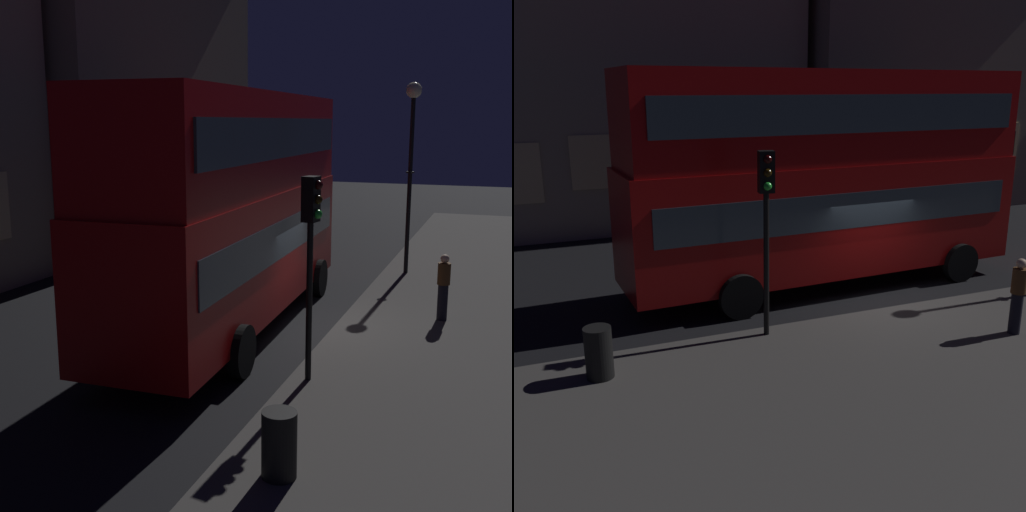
% 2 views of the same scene
% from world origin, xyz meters
% --- Properties ---
extents(ground_plane, '(80.00, 80.00, 0.00)m').
position_xyz_m(ground_plane, '(0.00, 0.00, 0.00)').
color(ground_plane, black).
extents(building_plain_facade, '(14.61, 9.22, 15.65)m').
position_xyz_m(building_plain_facade, '(10.30, 13.30, 7.83)').
color(building_plain_facade, gray).
rests_on(building_plain_facade, ground).
extents(double_decker_bus, '(11.11, 3.19, 5.75)m').
position_xyz_m(double_decker_bus, '(-0.71, 1.89, 3.21)').
color(double_decker_bus, '#9E0C0C').
rests_on(double_decker_bus, ground).
extents(traffic_light_near_kerb, '(0.36, 0.38, 3.98)m').
position_xyz_m(traffic_light_near_kerb, '(-3.57, -0.93, 2.98)').
color(traffic_light_near_kerb, black).
rests_on(traffic_light_near_kerb, sidewalk_slab).
extents(traffic_light_far_side, '(0.36, 0.39, 3.79)m').
position_xyz_m(traffic_light_far_side, '(8.38, 4.89, 2.73)').
color(traffic_light_far_side, black).
rests_on(traffic_light_far_side, ground).
extents(street_lamp, '(0.50, 0.50, 6.19)m').
position_xyz_m(street_lamp, '(6.56, -1.28, 4.59)').
color(street_lamp, black).
rests_on(street_lamp, sidewalk_slab).
extents(pedestrian, '(0.32, 0.32, 1.70)m').
position_xyz_m(pedestrian, '(1.47, -2.95, 1.01)').
color(pedestrian, black).
rests_on(pedestrian, sidewalk_slab).
extents(litter_bin, '(0.51, 0.51, 0.99)m').
position_xyz_m(litter_bin, '(-7.19, -1.56, 0.61)').
color(litter_bin, black).
rests_on(litter_bin, sidewalk_slab).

